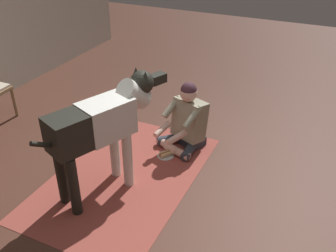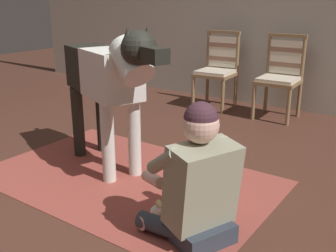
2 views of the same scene
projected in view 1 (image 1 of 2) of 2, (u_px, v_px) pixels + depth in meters
name	position (u px, v px, depth m)	size (l,w,h in m)	color
ground_plane	(141.00, 184.00, 4.15)	(14.64, 14.64, 0.00)	#512E22
area_rug	(125.00, 176.00, 4.26)	(2.30, 1.46, 0.01)	#9D453A
person_sitting_on_floor	(186.00, 121.00, 4.62)	(0.69, 0.61, 0.86)	#313945
large_dog	(102.00, 124.00, 3.71)	(1.46, 0.71, 1.22)	silver
hot_dog_on_plate	(166.00, 154.00, 4.59)	(0.20, 0.20, 0.06)	silver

